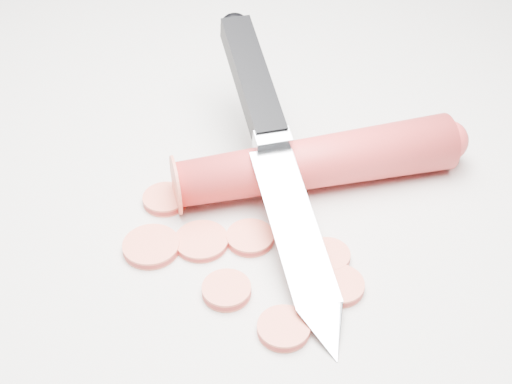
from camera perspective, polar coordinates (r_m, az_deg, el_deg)
The scene contains 12 objects.
ground at distance 0.52m, azimuth 3.56°, elevation -2.04°, with size 2.40×2.40×0.00m, color beige.
carrot at distance 0.53m, azimuth 4.87°, elevation 2.40°, with size 0.04×0.04×0.21m, color red.
carrot_slice_0 at distance 0.47m, azimuth -2.37°, elevation -7.86°, with size 0.03×0.03×0.01m, color #EC5F46.
carrot_slice_1 at distance 0.50m, azimuth -0.47°, elevation -3.68°, with size 0.03×0.03×0.01m, color #EC5F46.
carrot_slice_2 at distance 0.45m, azimuth 2.23°, elevation -10.85°, with size 0.03×0.03×0.01m, color #EC5F46.
carrot_slice_3 at distance 0.48m, azimuth 4.63°, elevation -5.86°, with size 0.03×0.03×0.01m, color #EC5F46.
carrot_slice_4 at distance 0.49m, azimuth 5.72°, elevation -5.14°, with size 0.03×0.03×0.01m, color #EC5F46.
carrot_slice_5 at distance 0.50m, azimuth -4.39°, elevation -3.95°, with size 0.04×0.04×0.01m, color #EC5F46.
carrot_slice_6 at distance 0.47m, azimuth 6.61°, elevation -7.45°, with size 0.03×0.03×0.01m, color #EC5F46.
carrot_slice_7 at distance 0.53m, azimuth -7.27°, elevation -0.58°, with size 0.03×0.03×0.01m, color #EC5F46.
carrot_slice_8 at distance 0.50m, azimuth -8.38°, elevation -4.34°, with size 0.04×0.04×0.01m, color #EC5F46.
kitchen_knife at distance 0.50m, azimuth 1.81°, elevation 2.87°, with size 0.24×0.21×0.09m, color #BABCC1, non-canonical shape.
Camera 1 is at (0.19, -0.33, 0.36)m, focal length 50.00 mm.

